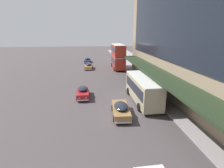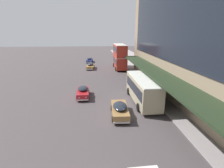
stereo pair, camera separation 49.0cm
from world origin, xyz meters
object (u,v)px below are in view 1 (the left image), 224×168
Objects in this scene: sedan_oncoming_rear at (89,66)px; sedan_second_near at (88,60)px; transit_bus_kerbside_front at (143,88)px; sedan_lead_mid at (121,109)px; sedan_second_mid at (83,92)px; transit_bus_kerbside_rear at (118,56)px.

sedan_second_near is at bearing 92.91° from sedan_oncoming_rear.
transit_bus_kerbside_front is 1.92× the size of sedan_lead_mid.
sedan_second_mid is 0.90× the size of sedan_second_near.
transit_bus_kerbside_rear is 1.78× the size of sedan_oncoming_rear.
transit_bus_kerbside_rear is 8.08m from sedan_oncoming_rear.
sedan_second_mid is at bearing -111.72° from transit_bus_kerbside_rear.
sedan_oncoming_rear is at bearing 107.74° from transit_bus_kerbside_front.
sedan_second_near is at bearing 126.35° from transit_bus_kerbside_rear.
sedan_second_mid reaches higher than sedan_second_near.
sedan_lead_mid is (-3.63, -27.00, -2.60)m from transit_bus_kerbside_rear.
transit_bus_kerbside_front reaches higher than sedan_oncoming_rear.
transit_bus_kerbside_front is 23.18m from transit_bus_kerbside_rear.
sedan_second_mid is 21.01m from sedan_oncoming_rear.
sedan_lead_mid is 27.79m from sedan_oncoming_rear.
sedan_second_near is (-4.53, 38.09, -0.04)m from sedan_lead_mid.
sedan_second_mid is at bearing -91.49° from sedan_oncoming_rear.
sedan_lead_mid reaches higher than sedan_oncoming_rear.
sedan_second_near is (-8.10, 34.22, -1.20)m from transit_bus_kerbside_front.
transit_bus_kerbside_front is 5.39m from sedan_lead_mid.
transit_bus_kerbside_front is 1.04× the size of transit_bus_kerbside_rear.
sedan_lead_mid is at bearing -55.07° from sedan_second_mid.
sedan_oncoming_rear is at bearing 176.21° from transit_bus_kerbside_rear.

